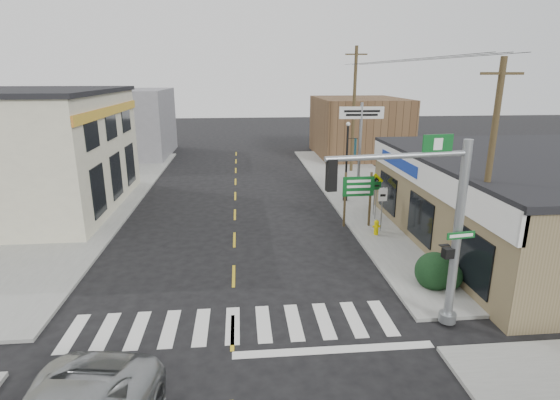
{
  "coord_description": "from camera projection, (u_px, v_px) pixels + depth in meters",
  "views": [
    {
      "loc": [
        0.37,
        -12.13,
        7.84
      ],
      "look_at": [
        1.99,
        5.16,
        2.8
      ],
      "focal_mm": 28.0,
      "sensor_mm": 36.0,
      "label": 1
    }
  ],
  "objects": [
    {
      "name": "fire_hydrant",
      "position": [
        376.0,
        227.0,
        21.62
      ],
      "size": [
        0.24,
        0.24,
        0.76
      ],
      "rotation": [
        0.0,
        0.0,
        -0.07
      ],
      "color": "#D2C000",
      "rests_on": "sidewalk_right"
    },
    {
      "name": "sidewalk_right",
      "position": [
        381.0,
        204.0,
        26.96
      ],
      "size": [
        6.0,
        38.0,
        0.13
      ],
      "primitive_type": "cube",
      "color": "gray",
      "rests_on": "ground"
    },
    {
      "name": "bare_tree",
      "position": [
        441.0,
        170.0,
        19.74
      ],
      "size": [
        2.22,
        2.22,
        4.45
      ],
      "rotation": [
        0.0,
        0.0,
        0.43
      ],
      "color": "black",
      "rests_on": "sidewalk_right"
    },
    {
      "name": "shrub_front",
      "position": [
        435.0,
        271.0,
        16.41
      ],
      "size": [
        1.47,
        1.47,
        1.1
      ],
      "primitive_type": "ellipsoid",
      "color": "#153A14",
      "rests_on": "sidewalk_right"
    },
    {
      "name": "thrift_store",
      "position": [
        547.0,
        205.0,
        20.22
      ],
      "size": [
        12.0,
        14.0,
        4.0
      ],
      "primitive_type": "cube",
      "color": "olive",
      "rests_on": "ground"
    },
    {
      "name": "ground",
      "position": [
        233.0,
        332.0,
        13.75
      ],
      "size": [
        140.0,
        140.0,
        0.0
      ],
      "primitive_type": "plane",
      "color": "black",
      "rests_on": "ground"
    },
    {
      "name": "sidewalk_left",
      "position": [
        80.0,
        213.0,
        25.36
      ],
      "size": [
        6.0,
        38.0,
        0.13
      ],
      "primitive_type": "cube",
      "color": "gray",
      "rests_on": "ground"
    },
    {
      "name": "traffic_signal_pole",
      "position": [
        437.0,
        216.0,
        13.05
      ],
      "size": [
        4.8,
        0.38,
        6.07
      ],
      "rotation": [
        0.0,
        0.0,
        0.14
      ],
      "color": "gray",
      "rests_on": "sidewalk_right"
    },
    {
      "name": "utility_pole_far",
      "position": [
        354.0,
        109.0,
        34.66
      ],
      "size": [
        1.7,
        0.26,
        9.78
      ],
      "rotation": [
        0.0,
        0.0,
        -0.11
      ],
      "color": "#3E2F1F",
      "rests_on": "sidewalk_right"
    },
    {
      "name": "shrub_back",
      "position": [
        438.0,
        225.0,
        21.95
      ],
      "size": [
        1.07,
        1.07,
        0.8
      ],
      "primitive_type": "ellipsoid",
      "color": "#193115",
      "rests_on": "sidewalk_right"
    },
    {
      "name": "bldg_distant_left",
      "position": [
        122.0,
        123.0,
        42.47
      ],
      "size": [
        9.0,
        10.0,
        6.4
      ],
      "primitive_type": "cube",
      "color": "gray",
      "rests_on": "ground"
    },
    {
      "name": "ped_crossing_sign",
      "position": [
        375.0,
        186.0,
        24.37
      ],
      "size": [
        0.94,
        0.07,
        2.42
      ],
      "rotation": [
        0.0,
        0.0,
        0.1
      ],
      "color": "gray",
      "rests_on": "sidewalk_right"
    },
    {
      "name": "center_line",
      "position": [
        234.0,
        240.0,
        21.4
      ],
      "size": [
        0.12,
        56.0,
        0.01
      ],
      "primitive_type": "cube",
      "color": "gold",
      "rests_on": "ground"
    },
    {
      "name": "utility_pole_near",
      "position": [
        488.0,
        178.0,
        15.13
      ],
      "size": [
        1.44,
        0.22,
        8.25
      ],
      "rotation": [
        0.0,
        0.0,
        -0.04
      ],
      "color": "#4F3423",
      "rests_on": "sidewalk_right"
    },
    {
      "name": "left_building",
      "position": [
        6.0,
        154.0,
        25.03
      ],
      "size": [
        12.0,
        12.0,
        6.8
      ],
      "primitive_type": "cube",
      "color": "beige",
      "rests_on": "ground"
    },
    {
      "name": "dance_center_sign",
      "position": [
        361.0,
        125.0,
        27.65
      ],
      "size": [
        2.81,
        0.18,
        5.98
      ],
      "rotation": [
        0.0,
        0.0,
        -0.04
      ],
      "color": "gray",
      "rests_on": "sidewalk_right"
    },
    {
      "name": "bldg_distant_right",
      "position": [
        358.0,
        127.0,
        42.72
      ],
      "size": [
        8.0,
        10.0,
        5.6
      ],
      "primitive_type": "cube",
      "color": "brown",
      "rests_on": "ground"
    },
    {
      "name": "guide_sign",
      "position": [
        358.0,
        192.0,
        22.42
      ],
      "size": [
        1.65,
        0.14,
        2.88
      ],
      "rotation": [
        0.0,
        0.0,
        0.03
      ],
      "color": "#4B3C22",
      "rests_on": "sidewalk_right"
    },
    {
      "name": "crosswalk",
      "position": [
        233.0,
        325.0,
        14.13
      ],
      "size": [
        11.0,
        2.2,
        0.01
      ],
      "primitive_type": "cube",
      "color": "silver",
      "rests_on": "ground"
    },
    {
      "name": "lamp_post",
      "position": [
        348.0,
        156.0,
        26.82
      ],
      "size": [
        0.64,
        0.5,
        4.91
      ],
      "rotation": [
        0.0,
        0.0,
        -0.28
      ],
      "color": "black",
      "rests_on": "sidewalk_right"
    }
  ]
}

